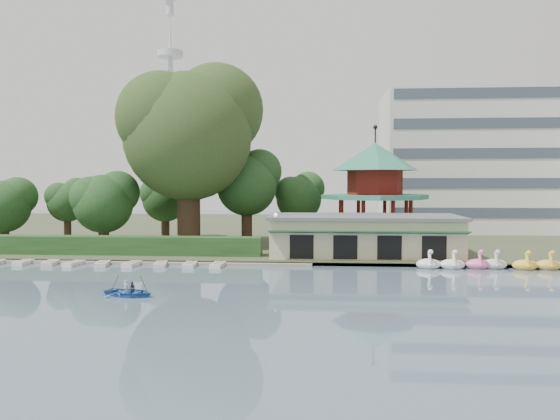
# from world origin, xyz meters

# --- Properties ---
(ground_plane) EXTENTS (220.00, 220.00, 0.00)m
(ground_plane) POSITION_xyz_m (0.00, 0.00, 0.00)
(ground_plane) COLOR slate
(ground_plane) RESTS_ON ground
(shore) EXTENTS (220.00, 70.00, 0.40)m
(shore) POSITION_xyz_m (0.00, 52.00, 0.20)
(shore) COLOR #424930
(shore) RESTS_ON ground
(embankment) EXTENTS (220.00, 0.60, 0.30)m
(embankment) POSITION_xyz_m (0.00, 17.30, 0.15)
(embankment) COLOR gray
(embankment) RESTS_ON ground
(dock) EXTENTS (34.00, 1.60, 0.24)m
(dock) POSITION_xyz_m (-12.00, 17.20, 0.12)
(dock) COLOR gray
(dock) RESTS_ON ground
(boathouse) EXTENTS (18.60, 9.39, 3.90)m
(boathouse) POSITION_xyz_m (10.00, 21.97, 2.37)
(boathouse) COLOR beige
(boathouse) RESTS_ON shore
(pavilion) EXTENTS (12.40, 12.40, 13.50)m
(pavilion) POSITION_xyz_m (12.00, 32.00, 7.48)
(pavilion) COLOR beige
(pavilion) RESTS_ON shore
(office_building) EXTENTS (38.00, 18.00, 20.00)m
(office_building) POSITION_xyz_m (32.67, 49.00, 9.73)
(office_building) COLOR silver
(office_building) RESTS_ON shore
(broadcast_tower) EXTENTS (8.00, 8.00, 96.00)m
(broadcast_tower) POSITION_xyz_m (-42.00, 140.00, 33.98)
(broadcast_tower) COLOR silver
(broadcast_tower) RESTS_ON ground
(hedge) EXTENTS (30.00, 2.00, 1.80)m
(hedge) POSITION_xyz_m (-15.00, 20.50, 1.30)
(hedge) COLOR #244A20
(hedge) RESTS_ON shore
(lamp_post) EXTENTS (0.36, 0.36, 4.28)m
(lamp_post) POSITION_xyz_m (1.50, 19.00, 3.34)
(lamp_post) COLOR black
(lamp_post) RESTS_ON shore
(big_tree) EXTENTS (15.67, 14.60, 20.70)m
(big_tree) POSITION_xyz_m (-8.81, 28.23, 13.64)
(big_tree) COLOR #3A281C
(big_tree) RESTS_ON shore
(small_trees) EXTENTS (39.34, 16.23, 11.10)m
(small_trees) POSITION_xyz_m (-12.57, 31.10, 6.17)
(small_trees) COLOR #3A281C
(small_trees) RESTS_ON shore
(swan_boats) EXTENTS (14.37, 2.11, 1.92)m
(swan_boats) POSITION_xyz_m (21.33, 16.58, 0.40)
(swan_boats) COLOR white
(swan_boats) RESTS_ON ground
(moored_rowboats) EXTENTS (25.09, 2.68, 0.36)m
(moored_rowboats) POSITION_xyz_m (-15.16, 15.77, 0.18)
(moored_rowboats) COLOR silver
(moored_rowboats) RESTS_ON ground
(rowboat_with_passengers) EXTENTS (5.52, 4.56, 2.01)m
(rowboat_with_passengers) POSITION_xyz_m (-6.98, 3.15, 0.50)
(rowboat_with_passengers) COLOR #3369B0
(rowboat_with_passengers) RESTS_ON ground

